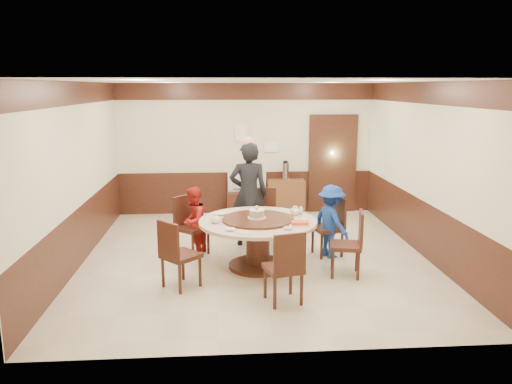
{
  "coord_description": "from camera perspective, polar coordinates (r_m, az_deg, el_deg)",
  "views": [
    {
      "loc": [
        -0.55,
        -7.72,
        2.72
      ],
      "look_at": [
        -0.0,
        -0.07,
        1.1
      ],
      "focal_mm": 35.0,
      "sensor_mm": 36.0,
      "label": 1
    }
  ],
  "objects": [
    {
      "name": "bowl_1",
      "position": [
        7.04,
        3.69,
        -4.17
      ],
      "size": [
        0.13,
        0.13,
        0.04
      ],
      "primitive_type": "imported",
      "color": "white",
      "rests_on": "banquet_table"
    },
    {
      "name": "bowl_3",
      "position": [
        7.49,
        5.49,
        -3.2
      ],
      "size": [
        0.14,
        0.14,
        0.04
      ],
      "primitive_type": "imported",
      "color": "white",
      "rests_on": "banquet_table"
    },
    {
      "name": "person_standing",
      "position": [
        8.61,
        -0.86,
        -0.24
      ],
      "size": [
        0.66,
        0.44,
        1.81
      ],
      "primitive_type": "imported",
      "rotation": [
        0.0,
        0.0,
        3.15
      ],
      "color": "black",
      "rests_on": "ground"
    },
    {
      "name": "bottle_1",
      "position": [
        7.66,
        5.14,
        -2.39
      ],
      "size": [
        0.06,
        0.06,
        0.16
      ],
      "primitive_type": "cylinder",
      "color": "silver",
      "rests_on": "banquet_table"
    },
    {
      "name": "shrimp_platter",
      "position": [
        7.25,
        5.0,
        -3.64
      ],
      "size": [
        0.3,
        0.2,
        0.06
      ],
      "color": "white",
      "rests_on": "banquet_table"
    },
    {
      "name": "saucer_far",
      "position": [
        8.05,
        3.15,
        -2.2
      ],
      "size": [
        0.18,
        0.18,
        0.01
      ],
      "primitive_type": "cylinder",
      "color": "white",
      "rests_on": "banquet_table"
    },
    {
      "name": "chair_3",
      "position": [
        7.0,
        -8.68,
        -8.38
      ],
      "size": [
        0.62,
        0.62,
        0.97
      ],
      "rotation": [
        0.0,
        0.0,
        5.49
      ],
      "color": "#381911",
      "rests_on": "ground"
    },
    {
      "name": "teapot_left",
      "position": [
        7.37,
        -4.68,
        -3.12
      ],
      "size": [
        0.17,
        0.15,
        0.13
      ],
      "primitive_type": "ellipsoid",
      "color": "white",
      "rests_on": "banquet_table"
    },
    {
      "name": "tv_stand",
      "position": [
        10.77,
        -1.05,
        -1.33
      ],
      "size": [
        0.85,
        0.45,
        0.5
      ],
      "primitive_type": "cube",
      "color": "#381911",
      "rests_on": "ground"
    },
    {
      "name": "side_cabinet",
      "position": [
        10.85,
        3.42,
        -0.57
      ],
      "size": [
        0.8,
        0.4,
        0.75
      ],
      "primitive_type": "cube",
      "color": "brown",
      "rests_on": "ground"
    },
    {
      "name": "birthday_cake",
      "position": [
        7.52,
        0.09,
        -2.49
      ],
      "size": [
        0.28,
        0.28,
        0.19
      ],
      "color": "white",
      "rests_on": "banquet_table"
    },
    {
      "name": "notice_right",
      "position": [
        10.8,
        1.76,
        5.18
      ],
      "size": [
        0.3,
        0.0,
        0.22
      ],
      "primitive_type": "cube",
      "color": "white",
      "rests_on": "room"
    },
    {
      "name": "teapot_right",
      "position": [
        7.81,
        4.5,
        -2.26
      ],
      "size": [
        0.17,
        0.15,
        0.13
      ],
      "primitive_type": "ellipsoid",
      "color": "white",
      "rests_on": "banquet_table"
    },
    {
      "name": "person_red",
      "position": [
        8.21,
        -7.18,
        -3.35
      ],
      "size": [
        0.6,
        0.67,
        1.14
      ],
      "primitive_type": "imported",
      "rotation": [
        0.0,
        0.0,
        4.34
      ],
      "color": "#B31D17",
      "rests_on": "ground"
    },
    {
      "name": "person_blue",
      "position": [
        8.14,
        8.6,
        -3.34
      ],
      "size": [
        0.73,
        0.88,
        1.19
      ],
      "primitive_type": "imported",
      "rotation": [
        0.0,
        0.0,
        2.02
      ],
      "color": "navy",
      "rests_on": "ground"
    },
    {
      "name": "room",
      "position": [
        7.92,
        0.02,
        -0.02
      ],
      "size": [
        6.0,
        6.04,
        2.84
      ],
      "color": "beige",
      "rests_on": "ground"
    },
    {
      "name": "notice_left",
      "position": [
        10.72,
        -1.71,
        6.74
      ],
      "size": [
        0.25,
        0.0,
        0.35
      ],
      "primitive_type": "cube",
      "color": "white",
      "rests_on": "room"
    },
    {
      "name": "chair_0",
      "position": [
        8.31,
        8.3,
        -5.09
      ],
      "size": [
        0.53,
        0.53,
        0.97
      ],
      "rotation": [
        0.0,
        0.0,
        1.79
      ],
      "color": "#381911",
      "rests_on": "ground"
    },
    {
      "name": "bottle_0",
      "position": [
        7.55,
        4.13,
        -2.58
      ],
      "size": [
        0.06,
        0.06,
        0.16
      ],
      "primitive_type": "cylinder",
      "color": "silver",
      "rests_on": "banquet_table"
    },
    {
      "name": "bowl_0",
      "position": [
        7.83,
        -3.94,
        -2.51
      ],
      "size": [
        0.17,
        0.17,
        0.04
      ],
      "primitive_type": "imported",
      "color": "white",
      "rests_on": "banquet_table"
    },
    {
      "name": "chair_5",
      "position": [
        7.47,
        10.34,
        -7.13
      ],
      "size": [
        0.53,
        0.52,
        0.97
      ],
      "rotation": [
        0.0,
        0.0,
        7.64
      ],
      "color": "#381911",
      "rests_on": "ground"
    },
    {
      "name": "chair_2",
      "position": [
        8.31,
        -7.37,
        -5.06
      ],
      "size": [
        0.62,
        0.62,
        0.97
      ],
      "rotation": [
        0.0,
        0.0,
        3.98
      ],
      "color": "#381911",
      "rests_on": "ground"
    },
    {
      "name": "chair_4",
      "position": [
        6.47,
        3.2,
        -9.99
      ],
      "size": [
        0.54,
        0.54,
        0.97
      ],
      "rotation": [
        0.0,
        0.0,
        6.53
      ],
      "color": "#381911",
      "rests_on": "ground"
    },
    {
      "name": "saucer_near",
      "position": [
        6.88,
        -1.45,
        -4.64
      ],
      "size": [
        0.18,
        0.18,
        0.01
      ],
      "primitive_type": "cylinder",
      "color": "white",
      "rests_on": "banquet_table"
    },
    {
      "name": "bowl_2",
      "position": [
        6.98,
        -2.99,
        -4.31
      ],
      "size": [
        0.14,
        0.14,
        0.03
      ],
      "primitive_type": "imported",
      "color": "white",
      "rests_on": "banquet_table"
    },
    {
      "name": "banquet_table",
      "position": [
        7.58,
        0.22,
        -4.82
      ],
      "size": [
        1.78,
        1.78,
        0.78
      ],
      "color": "#381911",
      "rests_on": "ground"
    },
    {
      "name": "thermos",
      "position": [
        10.74,
        3.38,
        2.37
      ],
      "size": [
        0.15,
        0.15,
        0.38
      ],
      "primitive_type": "cylinder",
      "color": "silver",
      "rests_on": "side_cabinet"
    },
    {
      "name": "television",
      "position": [
        10.67,
        -1.06,
        1.22
      ],
      "size": [
        0.83,
        0.18,
        0.47
      ],
      "primitive_type": "imported",
      "rotation": [
        0.0,
        0.0,
        3.06
      ],
      "color": "gray",
      "rests_on": "tv_stand"
    },
    {
      "name": "chair_1",
      "position": [
        8.81,
        1.01,
        -3.98
      ],
      "size": [
        0.45,
        0.46,
        0.97
      ],
      "rotation": [
        0.0,
        0.0,
        3.11
      ],
      "color": "#381911",
      "rests_on": "ground"
    }
  ]
}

